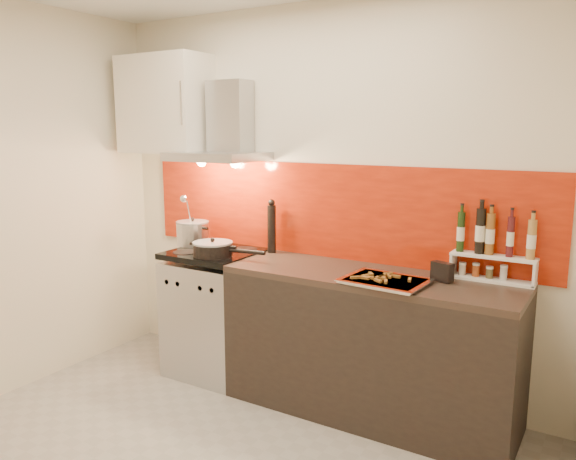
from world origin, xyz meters
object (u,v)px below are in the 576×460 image
Objects in this scene: counter at (369,344)px; baking_tray at (385,280)px; range_stove at (217,313)px; stock_pot at (193,233)px; saute_pan at (214,249)px; pepper_mill at (272,227)px.

counter is 0.51m from baking_tray.
baking_tray reaches higher than range_stove.
stock_pot reaches higher than counter.
saute_pan is (0.09, -0.13, 0.52)m from range_stove.
stock_pot is (-0.28, 0.09, 0.56)m from range_stove.
pepper_mill reaches higher than baking_tray.
baking_tray is (1.35, -0.14, 0.47)m from range_stove.
stock_pot is 1.64m from baking_tray.
saute_pan is at bearing 179.67° from baking_tray.
saute_pan is 1.39× the size of pepper_mill.
saute_pan is (0.37, -0.22, -0.04)m from stock_pot.
counter is at bearing -3.13° from stock_pot.
pepper_mill is (0.35, 0.21, 0.64)m from range_stove.
stock_pot is at bearing 149.94° from saute_pan.
stock_pot is at bearing 176.87° from counter.
pepper_mill is at bearing 30.47° from range_stove.
pepper_mill is at bearing 166.69° from counter.
counter is (1.20, 0.00, 0.01)m from range_stove.
counter is at bearing 135.77° from baking_tray.
counter is 4.70× the size of pepper_mill.
saute_pan reaches higher than range_stove.
saute_pan is at bearing -127.39° from pepper_mill.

